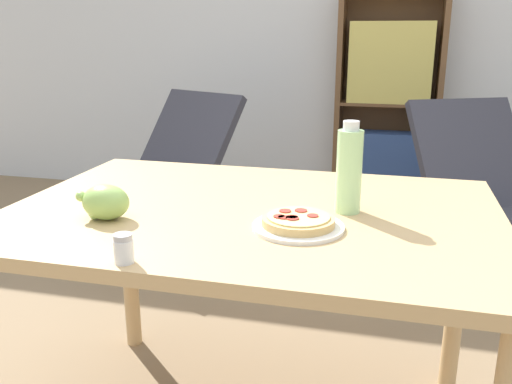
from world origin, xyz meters
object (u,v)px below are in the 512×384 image
(pizza_on_plate, at_px, (298,223))
(lounge_chair_far, at_px, (482,222))
(drink_bottle, at_px, (349,170))
(lounge_chair_near, at_px, (169,199))
(salt_shaker, at_px, (124,249))
(bookshelf, at_px, (387,113))
(grape_bunch, at_px, (105,203))

(pizza_on_plate, relative_size, lounge_chair_far, 0.24)
(drink_bottle, xyz_separation_m, lounge_chair_near, (-1.14, 1.41, -0.59))
(salt_shaker, height_order, bookshelf, bookshelf)
(pizza_on_plate, bearing_deg, drink_bottle, 57.50)
(drink_bottle, height_order, lounge_chair_far, drink_bottle)
(grape_bunch, distance_m, drink_bottle, 0.64)
(lounge_chair_far, distance_m, bookshelf, 1.20)
(lounge_chair_far, bearing_deg, salt_shaker, -144.15)
(salt_shaker, bearing_deg, lounge_chair_near, 110.96)
(lounge_chair_far, bearing_deg, lounge_chair_near, 154.58)
(lounge_chair_near, bearing_deg, grape_bunch, -47.18)
(grape_bunch, xyz_separation_m, salt_shaker, (0.18, -0.24, -0.01))
(lounge_chair_near, xyz_separation_m, lounge_chair_far, (1.72, 0.02, 0.00))
(bookshelf, bearing_deg, drink_bottle, -91.43)
(grape_bunch, distance_m, bookshelf, 2.73)
(grape_bunch, bearing_deg, lounge_chair_far, 54.10)
(lounge_chair_far, height_order, bookshelf, bookshelf)
(salt_shaker, relative_size, lounge_chair_far, 0.07)
(grape_bunch, relative_size, drink_bottle, 0.56)
(pizza_on_plate, height_order, grape_bunch, grape_bunch)
(lounge_chair_near, bearing_deg, pizza_on_plate, -32.18)
(drink_bottle, bearing_deg, lounge_chair_near, 128.98)
(pizza_on_plate, bearing_deg, bookshelf, 86.34)
(salt_shaker, xyz_separation_m, lounge_chair_near, (-0.71, 1.87, -0.50))
(drink_bottle, xyz_separation_m, bookshelf, (0.06, 2.43, -0.18))
(salt_shaker, height_order, lounge_chair_near, lounge_chair_near)
(lounge_chair_far, xyz_separation_m, bookshelf, (-0.52, 1.00, 0.41))
(salt_shaker, distance_m, bookshelf, 2.93)
(salt_shaker, relative_size, lounge_chair_near, 0.07)
(grape_bunch, bearing_deg, bookshelf, 75.93)
(salt_shaker, bearing_deg, drink_bottle, 47.14)
(grape_bunch, xyz_separation_m, lounge_chair_near, (-0.54, 1.62, -0.51))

